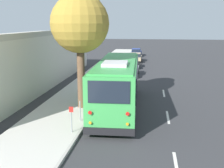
{
  "coord_description": "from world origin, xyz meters",
  "views": [
    {
      "loc": [
        -19.23,
        -1.95,
        5.66
      ],
      "look_at": [
        0.43,
        0.77,
        1.3
      ],
      "focal_mm": 45.0,
      "sensor_mm": 36.0,
      "label": 1
    }
  ],
  "objects_px": {
    "parked_sedan_white": "(129,70)",
    "parked_sedan_tan": "(136,58)",
    "sign_post_near": "(71,119)",
    "sign_post_far": "(80,111)",
    "parked_sedan_navy": "(131,63)",
    "parked_sedan_blue": "(136,53)",
    "street_tree": "(80,20)",
    "shuttle_bus": "(118,82)"
  },
  "relations": [
    {
      "from": "parked_sedan_white",
      "to": "parked_sedan_tan",
      "type": "height_order",
      "value": "parked_sedan_white"
    },
    {
      "from": "sign_post_near",
      "to": "sign_post_far",
      "type": "distance_m",
      "value": 1.8
    },
    {
      "from": "parked_sedan_tan",
      "to": "sign_post_far",
      "type": "height_order",
      "value": "sign_post_far"
    },
    {
      "from": "parked_sedan_navy",
      "to": "parked_sedan_blue",
      "type": "height_order",
      "value": "parked_sedan_navy"
    },
    {
      "from": "parked_sedan_tan",
      "to": "sign_post_far",
      "type": "relative_size",
      "value": 3.84
    },
    {
      "from": "parked_sedan_blue",
      "to": "sign_post_far",
      "type": "distance_m",
      "value": 33.74
    },
    {
      "from": "parked_sedan_navy",
      "to": "street_tree",
      "type": "bearing_deg",
      "value": 170.27
    },
    {
      "from": "shuttle_bus",
      "to": "sign_post_near",
      "type": "xyz_separation_m",
      "value": [
        -4.91,
        1.78,
        -0.97
      ]
    },
    {
      "from": "sign_post_near",
      "to": "parked_sedan_blue",
      "type": "bearing_deg",
      "value": -2.28
    },
    {
      "from": "parked_sedan_tan",
      "to": "parked_sedan_white",
      "type": "bearing_deg",
      "value": 179.97
    },
    {
      "from": "parked_sedan_white",
      "to": "sign_post_far",
      "type": "distance_m",
      "value": 15.26
    },
    {
      "from": "parked_sedan_blue",
      "to": "parked_sedan_white",
      "type": "bearing_deg",
      "value": -178.65
    },
    {
      "from": "parked_sedan_white",
      "to": "sign_post_near",
      "type": "distance_m",
      "value": 17.05
    },
    {
      "from": "shuttle_bus",
      "to": "sign_post_near",
      "type": "height_order",
      "value": "shuttle_bus"
    },
    {
      "from": "street_tree",
      "to": "sign_post_near",
      "type": "distance_m",
      "value": 6.69
    },
    {
      "from": "parked_sedan_tan",
      "to": "street_tree",
      "type": "xyz_separation_m",
      "value": [
        -23.94,
        2.24,
        5.23
      ]
    },
    {
      "from": "parked_sedan_navy",
      "to": "parked_sedan_tan",
      "type": "distance_m",
      "value": 5.71
    },
    {
      "from": "parked_sedan_tan",
      "to": "parked_sedan_blue",
      "type": "relative_size",
      "value": 1.01
    },
    {
      "from": "shuttle_bus",
      "to": "parked_sedan_tan",
      "type": "relative_size",
      "value": 2.48
    },
    {
      "from": "parked_sedan_white",
      "to": "sign_post_near",
      "type": "height_order",
      "value": "sign_post_near"
    },
    {
      "from": "parked_sedan_navy",
      "to": "parked_sedan_tan",
      "type": "height_order",
      "value": "parked_sedan_navy"
    },
    {
      "from": "shuttle_bus",
      "to": "parked_sedan_navy",
      "type": "xyz_separation_m",
      "value": [
        17.79,
        0.31,
        -1.23
      ]
    },
    {
      "from": "parked_sedan_white",
      "to": "sign_post_near",
      "type": "relative_size",
      "value": 3.27
    },
    {
      "from": "parked_sedan_blue",
      "to": "sign_post_near",
      "type": "distance_m",
      "value": 35.54
    },
    {
      "from": "shuttle_bus",
      "to": "sign_post_near",
      "type": "bearing_deg",
      "value": 157.88
    },
    {
      "from": "parked_sedan_white",
      "to": "street_tree",
      "type": "bearing_deg",
      "value": 172.31
    },
    {
      "from": "parked_sedan_white",
      "to": "sign_post_near",
      "type": "xyz_separation_m",
      "value": [
        -16.96,
        1.65,
        0.25
      ]
    },
    {
      "from": "sign_post_near",
      "to": "sign_post_far",
      "type": "xyz_separation_m",
      "value": [
        1.8,
        0.0,
        -0.13
      ]
    },
    {
      "from": "parked_sedan_navy",
      "to": "street_tree",
      "type": "relative_size",
      "value": 0.55
    },
    {
      "from": "parked_sedan_white",
      "to": "street_tree",
      "type": "distance_m",
      "value": 13.72
    },
    {
      "from": "parked_sedan_navy",
      "to": "sign_post_near",
      "type": "height_order",
      "value": "sign_post_near"
    },
    {
      "from": "parked_sedan_blue",
      "to": "sign_post_near",
      "type": "height_order",
      "value": "sign_post_near"
    },
    {
      "from": "shuttle_bus",
      "to": "street_tree",
      "type": "xyz_separation_m",
      "value": [
        -0.45,
        2.33,
        3.99
      ]
    },
    {
      "from": "parked_sedan_navy",
      "to": "sign_post_far",
      "type": "distance_m",
      "value": 20.95
    },
    {
      "from": "street_tree",
      "to": "sign_post_far",
      "type": "distance_m",
      "value": 5.77
    },
    {
      "from": "shuttle_bus",
      "to": "parked_sedan_white",
      "type": "xyz_separation_m",
      "value": [
        12.05,
        0.13,
        -1.21
      ]
    },
    {
      "from": "shuttle_bus",
      "to": "parked_sedan_navy",
      "type": "relative_size",
      "value": 2.51
    },
    {
      "from": "shuttle_bus",
      "to": "parked_sedan_navy",
      "type": "bearing_deg",
      "value": -1.2
    },
    {
      "from": "parked_sedan_navy",
      "to": "parked_sedan_tan",
      "type": "xyz_separation_m",
      "value": [
        5.71,
        -0.22,
        -0.01
      ]
    },
    {
      "from": "parked_sedan_navy",
      "to": "parked_sedan_tan",
      "type": "bearing_deg",
      "value": -5.55
    },
    {
      "from": "shuttle_bus",
      "to": "parked_sedan_white",
      "type": "distance_m",
      "value": 12.11
    },
    {
      "from": "parked_sedan_navy",
      "to": "street_tree",
      "type": "xyz_separation_m",
      "value": [
        -18.24,
        2.03,
        5.22
      ]
    }
  ]
}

